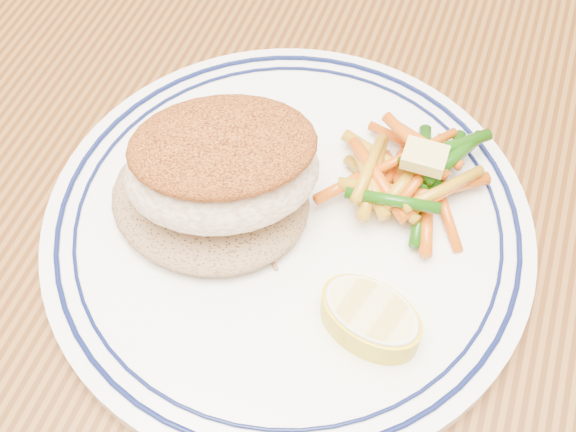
{
  "coord_description": "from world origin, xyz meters",
  "views": [
    {
      "loc": [
        0.06,
        -0.23,
        1.11
      ],
      "look_at": [
        -0.02,
        -0.02,
        0.77
      ],
      "focal_mm": 45.0,
      "sensor_mm": 36.0,
      "label": 1
    }
  ],
  "objects_px": {
    "rice_pilaf": "(210,195)",
    "plate": "(288,226)",
    "fish_fillet": "(222,165)",
    "lemon_wedge": "(370,317)",
    "vegetable_pile": "(409,176)",
    "dining_table": "(322,291)"
  },
  "relations": [
    {
      "from": "rice_pilaf",
      "to": "plate",
      "type": "bearing_deg",
      "value": 6.59
    },
    {
      "from": "plate",
      "to": "fish_fillet",
      "type": "relative_size",
      "value": 2.2
    },
    {
      "from": "rice_pilaf",
      "to": "lemon_wedge",
      "type": "height_order",
      "value": "same"
    },
    {
      "from": "plate",
      "to": "rice_pilaf",
      "type": "bearing_deg",
      "value": -173.41
    },
    {
      "from": "plate",
      "to": "fish_fillet",
      "type": "height_order",
      "value": "fish_fillet"
    },
    {
      "from": "vegetable_pile",
      "to": "plate",
      "type": "bearing_deg",
      "value": -142.86
    },
    {
      "from": "rice_pilaf",
      "to": "fish_fillet",
      "type": "height_order",
      "value": "fish_fillet"
    },
    {
      "from": "plate",
      "to": "rice_pilaf",
      "type": "height_order",
      "value": "rice_pilaf"
    },
    {
      "from": "rice_pilaf",
      "to": "fish_fillet",
      "type": "distance_m",
      "value": 0.03
    },
    {
      "from": "lemon_wedge",
      "to": "fish_fillet",
      "type": "bearing_deg",
      "value": 155.59
    },
    {
      "from": "rice_pilaf",
      "to": "fish_fillet",
      "type": "xyz_separation_m",
      "value": [
        0.01,
        0.0,
        0.03
      ]
    },
    {
      "from": "rice_pilaf",
      "to": "vegetable_pile",
      "type": "bearing_deg",
      "value": 25.5
    },
    {
      "from": "dining_table",
      "to": "plate",
      "type": "xyz_separation_m",
      "value": [
        -0.02,
        -0.02,
        0.11
      ]
    },
    {
      "from": "plate",
      "to": "vegetable_pile",
      "type": "height_order",
      "value": "vegetable_pile"
    },
    {
      "from": "plate",
      "to": "lemon_wedge",
      "type": "height_order",
      "value": "lemon_wedge"
    },
    {
      "from": "plate",
      "to": "vegetable_pile",
      "type": "bearing_deg",
      "value": 37.14
    },
    {
      "from": "rice_pilaf",
      "to": "lemon_wedge",
      "type": "distance_m",
      "value": 0.12
    },
    {
      "from": "dining_table",
      "to": "vegetable_pile",
      "type": "bearing_deg",
      "value": 30.15
    },
    {
      "from": "vegetable_pile",
      "to": "rice_pilaf",
      "type": "bearing_deg",
      "value": -154.5
    },
    {
      "from": "dining_table",
      "to": "lemon_wedge",
      "type": "relative_size",
      "value": 23.72
    },
    {
      "from": "dining_table",
      "to": "vegetable_pile",
      "type": "xyz_separation_m",
      "value": [
        0.04,
        0.02,
        0.13
      ]
    },
    {
      "from": "fish_fillet",
      "to": "vegetable_pile",
      "type": "xyz_separation_m",
      "value": [
        0.09,
        0.05,
        -0.03
      ]
    }
  ]
}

